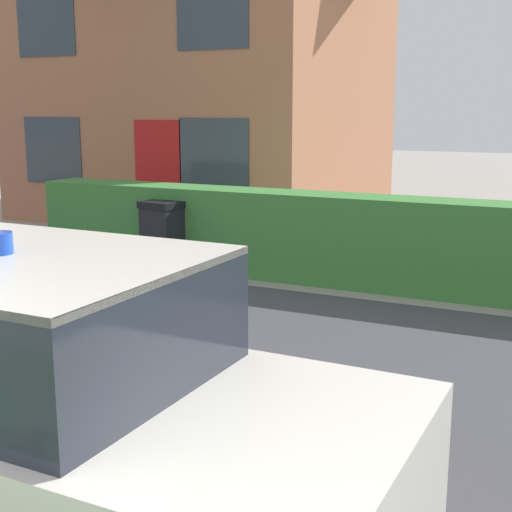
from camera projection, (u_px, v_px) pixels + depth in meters
road_strip at (195, 396)px, 5.80m from camera, size 28.00×6.94×0.01m
garden_hedge at (378, 243)px, 9.22m from camera, size 10.49×0.71×1.19m
police_car at (32, 403)px, 3.80m from camera, size 3.94×1.77×1.66m
house_left at (210, 37)px, 15.60m from camera, size 6.99×6.54×7.52m
wheelie_bin at (169, 236)px, 10.19m from camera, size 0.67×0.77×1.03m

